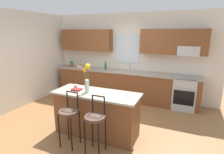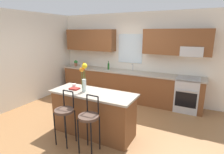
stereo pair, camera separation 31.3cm
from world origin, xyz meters
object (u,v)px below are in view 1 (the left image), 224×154
(potted_plant_small, at_px, (71,63))
(cookbook, at_px, (77,89))
(fruit_bowl_oranges, at_px, (80,66))
(bottle_olive_oil, at_px, (106,66))
(bar_stool_middle, at_px, (95,120))
(mug_ceramic, at_px, (76,86))
(oven_range, at_px, (184,93))
(kitchen_island, at_px, (96,113))
(bar_stool_near, at_px, (69,114))
(flower_vase, at_px, (87,77))

(potted_plant_small, bearing_deg, cookbook, -52.22)
(fruit_bowl_oranges, bearing_deg, bottle_olive_oil, -0.28)
(bar_stool_middle, bearing_deg, cookbook, 143.59)
(mug_ceramic, distance_m, cookbook, 0.12)
(oven_range, xyz_separation_m, mug_ceramic, (-2.17, -2.09, 0.51))
(bar_stool_middle, relative_size, fruit_bowl_oranges, 4.34)
(bar_stool_middle, bearing_deg, kitchen_island, 116.43)
(fruit_bowl_oranges, relative_size, bottle_olive_oil, 0.85)
(oven_range, height_order, bar_stool_middle, bar_stool_middle)
(bar_stool_near, height_order, bar_stool_middle, same)
(flower_vase, xyz_separation_m, potted_plant_small, (-1.98, 2.23, -0.22))
(fruit_bowl_oranges, bearing_deg, flower_vase, -53.87)
(oven_range, distance_m, kitchen_island, 2.71)
(bar_stool_middle, relative_size, cookbook, 5.21)
(kitchen_island, xyz_separation_m, bottle_olive_oil, (-0.81, 2.18, 0.57))
(flower_vase, bearing_deg, cookbook, 173.91)
(kitchen_island, bearing_deg, flower_vase, -165.29)
(bar_stool_near, bearing_deg, oven_range, 54.81)
(bar_stool_near, relative_size, cookbook, 5.21)
(fruit_bowl_oranges, distance_m, bottle_olive_oil, 0.99)
(flower_vase, distance_m, fruit_bowl_oranges, 2.78)
(cookbook, bearing_deg, bar_stool_middle, -36.41)
(flower_vase, distance_m, bottle_olive_oil, 2.33)
(kitchen_island, relative_size, mug_ceramic, 19.88)
(mug_ceramic, height_order, fruit_bowl_oranges, fruit_bowl_oranges)
(bar_stool_near, xyz_separation_m, flower_vase, (0.10, 0.51, 0.61))
(bar_stool_near, distance_m, flower_vase, 0.80)
(bottle_olive_oil, bearing_deg, potted_plant_small, -179.96)
(bar_stool_near, relative_size, bar_stool_middle, 1.00)
(bar_stool_middle, relative_size, bottle_olive_oil, 3.68)
(flower_vase, bearing_deg, mug_ceramic, 162.14)
(cookbook, xyz_separation_m, fruit_bowl_oranges, (-1.35, 2.20, 0.03))
(bar_stool_near, distance_m, mug_ceramic, 0.75)
(fruit_bowl_oranges, bearing_deg, potted_plant_small, -179.09)
(oven_range, distance_m, bar_stool_near, 3.32)
(bottle_olive_oil, bearing_deg, kitchen_island, -69.55)
(kitchen_island, bearing_deg, mug_ceramic, 172.46)
(fruit_bowl_oranges, bearing_deg, bar_stool_near, -60.83)
(cookbook, bearing_deg, bar_stool_near, -71.63)
(bar_stool_middle, bearing_deg, mug_ceramic, 142.45)
(kitchen_island, xyz_separation_m, potted_plant_small, (-2.16, 2.18, 0.57))
(oven_range, relative_size, potted_plant_small, 4.33)
(kitchen_island, height_order, fruit_bowl_oranges, fruit_bowl_oranges)
(bottle_olive_oil, bearing_deg, flower_vase, -73.99)
(bar_stool_near, bearing_deg, cookbook, 108.37)
(oven_range, height_order, kitchen_island, same)
(kitchen_island, bearing_deg, bottle_olive_oil, 110.45)
(oven_range, relative_size, fruit_bowl_oranges, 3.83)
(bar_stool_middle, xyz_separation_m, flower_vase, (-0.45, 0.51, 0.61))
(bar_stool_middle, relative_size, mug_ceramic, 11.58)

